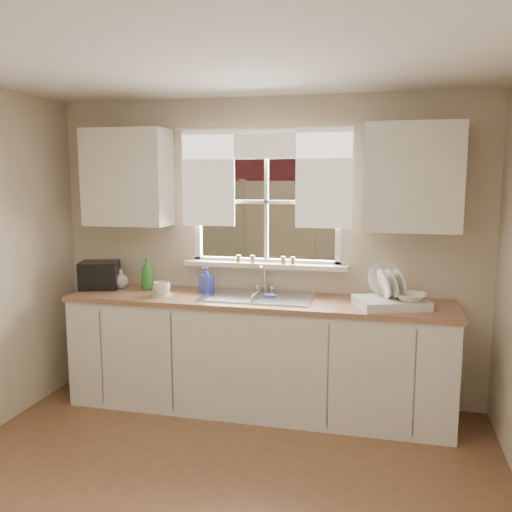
% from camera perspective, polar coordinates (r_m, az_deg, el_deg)
% --- Properties ---
extents(room_walls, '(3.62, 4.02, 2.50)m').
position_cam_1_polar(room_walls, '(2.58, -8.99, -5.66)').
color(room_walls, beige).
rests_on(room_walls, ground).
extents(ceiling, '(3.60, 4.00, 0.02)m').
position_cam_1_polar(ceiling, '(2.64, -9.08, 22.34)').
color(ceiling, silver).
rests_on(ceiling, room_walls).
extents(window, '(1.38, 0.16, 1.06)m').
position_cam_1_polar(window, '(4.50, 1.05, 3.60)').
color(window, white).
rests_on(window, room_walls).
extents(curtains, '(1.50, 0.03, 0.81)m').
position_cam_1_polar(curtains, '(4.43, 0.92, 9.33)').
color(curtains, white).
rests_on(curtains, room_walls).
extents(base_cabinets, '(3.00, 0.62, 0.87)m').
position_cam_1_polar(base_cabinets, '(4.40, 0.09, -10.50)').
color(base_cabinets, silver).
rests_on(base_cabinets, ground).
extents(countertop, '(3.04, 0.65, 0.04)m').
position_cam_1_polar(countertop, '(4.28, 0.09, -4.72)').
color(countertop, '#926749').
rests_on(countertop, base_cabinets).
extents(upper_cabinet_left, '(0.70, 0.33, 0.80)m').
position_cam_1_polar(upper_cabinet_left, '(4.70, -13.38, 8.03)').
color(upper_cabinet_left, silver).
rests_on(upper_cabinet_left, room_walls).
extents(upper_cabinet_right, '(0.70, 0.33, 0.80)m').
position_cam_1_polar(upper_cabinet_right, '(4.20, 16.17, 7.92)').
color(upper_cabinet_right, silver).
rests_on(upper_cabinet_right, room_walls).
extents(wall_outlet, '(0.08, 0.01, 0.12)m').
position_cam_1_polar(wall_outlet, '(4.43, 12.18, -1.95)').
color(wall_outlet, beige).
rests_on(wall_outlet, room_walls).
extents(sill_jars, '(0.50, 0.04, 0.06)m').
position_cam_1_polar(sill_jars, '(4.47, 1.12, -0.37)').
color(sill_jars, brown).
rests_on(sill_jars, window).
extents(backyard, '(20.00, 10.00, 6.13)m').
position_cam_1_polar(backyard, '(10.92, 11.83, 16.61)').
color(backyard, '#335421').
rests_on(backyard, ground).
extents(sink, '(0.88, 0.52, 0.40)m').
position_cam_1_polar(sink, '(4.32, 0.19, -5.30)').
color(sink, '#B7B7BC').
rests_on(sink, countertop).
extents(dish_rack, '(0.59, 0.52, 0.31)m').
position_cam_1_polar(dish_rack, '(4.10, 13.99, -4.36)').
color(dish_rack, silver).
rests_on(dish_rack, countertop).
extents(bowl, '(0.24, 0.24, 0.05)m').
position_cam_1_polar(bowl, '(4.05, 15.96, -4.16)').
color(bowl, white).
rests_on(bowl, dish_rack).
extents(soap_bottle_a, '(0.13, 0.14, 0.27)m').
position_cam_1_polar(soap_bottle_a, '(4.67, -11.41, -1.85)').
color(soap_bottle_a, '#2A802C').
rests_on(soap_bottle_a, countertop).
extents(soap_bottle_b, '(0.12, 0.12, 0.21)m').
position_cam_1_polar(soap_bottle_b, '(4.50, -5.24, -2.47)').
color(soap_bottle_b, '#303FB4').
rests_on(soap_bottle_b, countertop).
extents(soap_bottle_c, '(0.13, 0.13, 0.16)m').
position_cam_1_polar(soap_bottle_c, '(4.79, -14.06, -2.31)').
color(soap_bottle_c, '#BFB89E').
rests_on(soap_bottle_c, countertop).
extents(saucer, '(0.17, 0.17, 0.01)m').
position_cam_1_polar(saucer, '(4.42, -9.88, -4.08)').
color(saucer, silver).
rests_on(saucer, countertop).
extents(cup, '(0.14, 0.14, 0.11)m').
position_cam_1_polar(cup, '(4.42, -9.92, -3.43)').
color(cup, silver).
rests_on(cup, countertop).
extents(black_appliance, '(0.38, 0.36, 0.23)m').
position_cam_1_polar(black_appliance, '(4.82, -16.15, -1.93)').
color(black_appliance, black).
rests_on(black_appliance, countertop).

